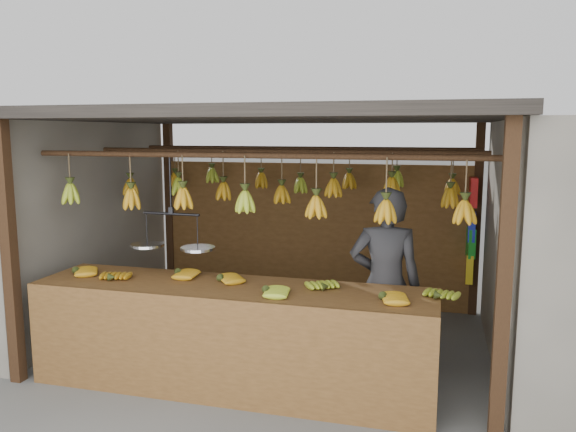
% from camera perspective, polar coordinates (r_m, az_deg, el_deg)
% --- Properties ---
extents(ground, '(80.00, 80.00, 0.00)m').
position_cam_1_polar(ground, '(6.07, -0.75, -12.65)').
color(ground, '#5B5B57').
extents(stall, '(4.30, 3.30, 2.40)m').
position_cam_1_polar(stall, '(5.98, 0.07, 6.42)').
color(stall, black).
rests_on(stall, ground).
extents(counter, '(3.54, 0.78, 0.96)m').
position_cam_1_polar(counter, '(4.76, -6.22, -9.69)').
color(counter, brown).
rests_on(counter, ground).
extents(hanging_bananas, '(3.63, 2.26, 0.39)m').
position_cam_1_polar(hanging_bananas, '(5.68, -0.84, 2.65)').
color(hanging_bananas, '#92A523').
rests_on(hanging_bananas, ground).
extents(balance_scale, '(0.79, 0.31, 0.83)m').
position_cam_1_polar(balance_scale, '(5.07, -11.69, -2.65)').
color(balance_scale, black).
rests_on(balance_scale, ground).
extents(vendor, '(0.68, 0.49, 1.73)m').
position_cam_1_polar(vendor, '(5.04, 9.83, -6.90)').
color(vendor, '#262628').
rests_on(vendor, ground).
extents(bag_bundles, '(0.08, 0.26, 1.24)m').
position_cam_1_polar(bag_bundles, '(6.90, 18.13, -1.60)').
color(bag_bundles, red).
rests_on(bag_bundles, ground).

